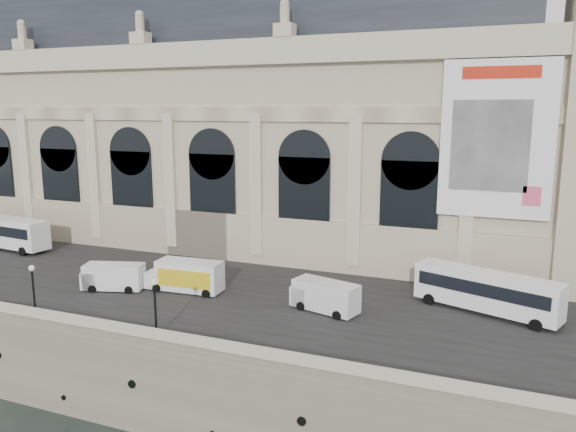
% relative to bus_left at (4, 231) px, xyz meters
% --- Properties ---
extents(ground, '(260.00, 260.00, 0.00)m').
position_rel_bus_left_xyz_m(ground, '(27.98, -16.96, -8.00)').
color(ground, black).
rests_on(ground, ground).
extents(quay, '(160.00, 70.00, 6.00)m').
position_rel_bus_left_xyz_m(quay, '(27.98, 18.04, -5.00)').
color(quay, gray).
rests_on(quay, ground).
extents(street, '(160.00, 24.00, 0.06)m').
position_rel_bus_left_xyz_m(street, '(27.98, -2.96, -1.97)').
color(street, '#2D2D2D').
rests_on(street, quay).
extents(parapet, '(160.00, 1.40, 1.21)m').
position_rel_bus_left_xyz_m(parapet, '(27.98, -16.36, -1.38)').
color(parapet, gray).
rests_on(parapet, quay).
extents(museum, '(69.00, 18.70, 29.10)m').
position_rel_bus_left_xyz_m(museum, '(22.00, 13.90, 11.72)').
color(museum, '#BAAE8F').
rests_on(museum, quay).
extents(bus_left, '(12.31, 3.80, 3.57)m').
position_rel_bus_left_xyz_m(bus_left, '(0.00, 0.00, 0.00)').
color(bus_left, white).
rests_on(bus_left, quay).
extents(bus_right, '(11.20, 5.88, 3.27)m').
position_rel_bus_left_xyz_m(bus_right, '(51.14, -1.22, -0.17)').
color(bus_right, white).
rests_on(bus_right, quay).
extents(van_b, '(5.55, 3.37, 2.32)m').
position_rel_bus_left_xyz_m(van_b, '(20.66, -7.38, -0.82)').
color(van_b, white).
rests_on(van_b, quay).
extents(van_c, '(5.72, 3.34, 2.40)m').
position_rel_bus_left_xyz_m(van_c, '(39.32, -5.39, -0.78)').
color(van_c, silver).
rests_on(van_c, quay).
extents(box_truck, '(6.89, 2.76, 2.73)m').
position_rel_bus_left_xyz_m(box_truck, '(26.91, -5.27, -0.63)').
color(box_truck, white).
rests_on(box_truck, quay).
extents(lamp_left, '(0.43, 0.43, 4.21)m').
position_rel_bus_left_xyz_m(lamp_left, '(20.05, -15.17, 0.09)').
color(lamp_left, black).
rests_on(lamp_left, quay).
extents(lamp_right, '(0.44, 0.44, 4.28)m').
position_rel_bus_left_xyz_m(lamp_right, '(30.50, -14.77, 0.13)').
color(lamp_right, black).
rests_on(lamp_right, quay).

